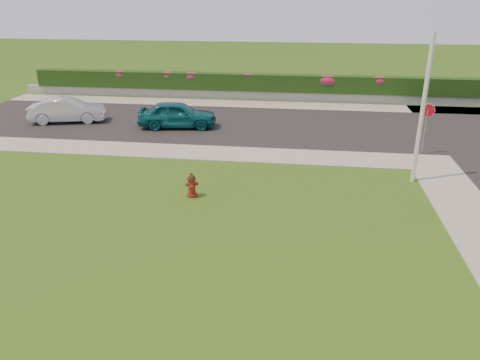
# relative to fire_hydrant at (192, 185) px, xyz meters

# --- Properties ---
(ground) EXTENTS (120.00, 120.00, 0.00)m
(ground) POSITION_rel_fire_hydrant_xyz_m (2.25, -4.23, -0.42)
(ground) COLOR black
(ground) RESTS_ON ground
(street_far) EXTENTS (26.00, 8.00, 0.04)m
(street_far) POSITION_rel_fire_hydrant_xyz_m (-2.75, 9.77, -0.40)
(street_far) COLOR black
(street_far) RESTS_ON ground
(sidewalk_far) EXTENTS (24.00, 2.00, 0.04)m
(sidewalk_far) POSITION_rel_fire_hydrant_xyz_m (-3.75, 4.77, -0.40)
(sidewalk_far) COLOR gray
(sidewalk_far) RESTS_ON ground
(curb_corner) EXTENTS (2.00, 2.00, 0.04)m
(curb_corner) POSITION_rel_fire_hydrant_xyz_m (9.25, 4.77, -0.40)
(curb_corner) COLOR gray
(curb_corner) RESTS_ON ground
(sidewalk_beyond) EXTENTS (34.00, 2.00, 0.04)m
(sidewalk_beyond) POSITION_rel_fire_hydrant_xyz_m (1.25, 14.77, -0.40)
(sidewalk_beyond) COLOR gray
(sidewalk_beyond) RESTS_ON ground
(retaining_wall) EXTENTS (34.00, 0.40, 0.60)m
(retaining_wall) POSITION_rel_fire_hydrant_xyz_m (1.25, 16.27, -0.12)
(retaining_wall) COLOR gray
(retaining_wall) RESTS_ON ground
(hedge) EXTENTS (32.00, 0.90, 1.10)m
(hedge) POSITION_rel_fire_hydrant_xyz_m (1.25, 16.37, 0.73)
(hedge) COLOR black
(hedge) RESTS_ON retaining_wall
(fire_hydrant) EXTENTS (0.46, 0.43, 0.88)m
(fire_hydrant) POSITION_rel_fire_hydrant_xyz_m (0.00, 0.00, 0.00)
(fire_hydrant) COLOR #4B0F0B
(fire_hydrant) RESTS_ON ground
(sedan_teal) EXTENTS (4.26, 2.19, 1.39)m
(sedan_teal) POSITION_rel_fire_hydrant_xyz_m (-2.82, 8.71, 0.32)
(sedan_teal) COLOR #0B4E57
(sedan_teal) RESTS_ON street_far
(sedan_silver) EXTENTS (4.24, 2.38, 1.32)m
(sedan_silver) POSITION_rel_fire_hydrant_xyz_m (-9.09, 8.96, 0.29)
(sedan_silver) COLOR #B4B7BC
(sedan_silver) RESTS_ON street_far
(utility_pole) EXTENTS (0.16, 0.16, 5.49)m
(utility_pole) POSITION_rel_fire_hydrant_xyz_m (8.03, 2.55, 2.33)
(utility_pole) COLOR silver
(utility_pole) RESTS_ON ground
(stop_sign) EXTENTS (0.63, 0.07, 2.32)m
(stop_sign) POSITION_rel_fire_hydrant_xyz_m (9.07, 5.86, 1.28)
(stop_sign) COLOR slate
(stop_sign) RESTS_ON ground
(flower_clump_a) EXTENTS (1.19, 0.76, 0.59)m
(flower_clump_a) POSITION_rel_fire_hydrant_xyz_m (-8.80, 16.27, 1.05)
(flower_clump_a) COLOR #AF1E61
(flower_clump_a) RESTS_ON hedge
(flower_clump_b) EXTENTS (1.15, 0.74, 0.57)m
(flower_clump_b) POSITION_rel_fire_hydrant_xyz_m (-5.45, 16.27, 1.06)
(flower_clump_b) COLOR #AF1E61
(flower_clump_b) RESTS_ON hedge
(flower_clump_c) EXTENTS (1.21, 0.78, 0.60)m
(flower_clump_c) POSITION_rel_fire_hydrant_xyz_m (-3.82, 16.27, 1.04)
(flower_clump_c) COLOR #AF1E61
(flower_clump_c) RESTS_ON hedge
(flower_clump_d) EXTENTS (1.10, 0.71, 0.55)m
(flower_clump_d) POSITION_rel_fire_hydrant_xyz_m (0.01, 16.27, 1.07)
(flower_clump_d) COLOR #AF1E61
(flower_clump_d) RESTS_ON hedge
(flower_clump_e) EXTENTS (1.45, 0.93, 0.72)m
(flower_clump_e) POSITION_rel_fire_hydrant_xyz_m (5.21, 16.27, 1.00)
(flower_clump_e) COLOR #AF1E61
(flower_clump_e) RESTS_ON hedge
(flower_clump_f) EXTENTS (1.24, 0.80, 0.62)m
(flower_clump_f) POSITION_rel_fire_hydrant_xyz_m (8.50, 16.27, 1.04)
(flower_clump_f) COLOR #AF1E61
(flower_clump_f) RESTS_ON hedge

